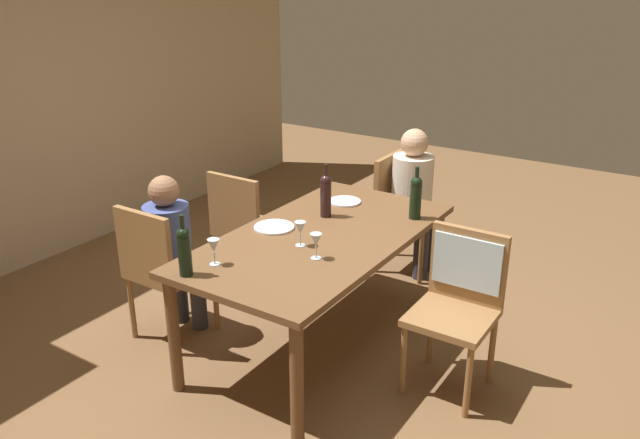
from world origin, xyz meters
The scene contains 17 objects.
ground_plane centered at (0.00, 0.00, 0.00)m, with size 10.00×10.00×0.00m, color brown.
rear_room_partition centered at (0.00, 2.69, 1.35)m, with size 6.40×0.12×2.70m, color tan.
dining_table centered at (0.00, 0.00, 0.68)m, with size 1.85×0.98×0.76m.
chair_right_end centered at (1.30, 0.09, 0.53)m, with size 0.44×0.44×0.92m.
chair_far_left centered at (-0.50, 0.87, 0.53)m, with size 0.44×0.44×0.92m.
chair_far_right centered at (0.33, 0.87, 0.53)m, with size 0.44×0.44×0.92m.
chair_near centered at (0.12, -0.87, 0.59)m, with size 0.46×0.44×0.92m.
person_woman_host centered at (1.30, -0.03, 0.66)m, with size 0.31×0.36×1.15m.
person_man_bearded centered at (-0.39, 0.87, 0.64)m, with size 0.33×0.29×1.09m.
wine_bottle_tall_green centered at (0.28, 0.14, 0.91)m, with size 0.07×0.07×0.35m.
wine_bottle_dark_red centered at (0.57, -0.36, 0.91)m, with size 0.08×0.08×0.34m.
wine_bottle_short_olive centered at (-0.84, 0.30, 0.90)m, with size 0.07×0.07×0.34m.
wine_glass_near_left centered at (-0.66, 0.26, 0.86)m, with size 0.07×0.07×0.15m.
wine_glass_centre centered at (-0.20, 0.01, 0.86)m, with size 0.07×0.07×0.15m.
wine_glass_near_right centered at (-0.30, -0.16, 0.86)m, with size 0.07×0.07×0.15m.
dinner_plate_host centered at (-0.07, 0.30, 0.76)m, with size 0.25×0.25×0.01m, color white.
dinner_plate_guest_left centered at (0.58, 0.17, 0.76)m, with size 0.22×0.22×0.01m, color white.
Camera 1 is at (-2.98, -1.93, 2.25)m, focal length 35.76 mm.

